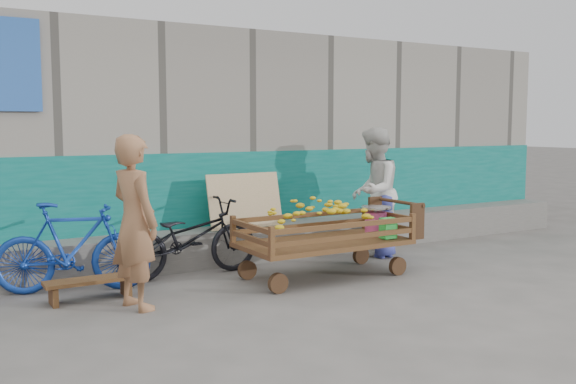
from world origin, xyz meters
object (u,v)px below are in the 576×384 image
vendor_man (135,222)px  bicycle_dark (189,238)px  bench (91,284)px  child (385,226)px  banana_cart (321,225)px  woman (374,191)px  bicycle_blue (73,247)px

vendor_man → bicycle_dark: 1.39m
bicycle_dark → bench: bearing=109.9°
bench → bicycle_dark: bearing=20.7°
vendor_man → child: (3.56, 0.65, -0.42)m
banana_cart → woman: 1.57m
vendor_man → child: 3.64m
vendor_man → woman: (3.56, 0.89, 0.03)m
woman → bench: bearing=-34.7°
child → bicycle_dark: bicycle_dark is taller
banana_cart → bicycle_dark: banana_cart is taller
bench → woman: (3.87, 0.40, 0.70)m
vendor_man → bicycle_dark: (0.92, 0.96, -0.38)m
banana_cart → bench: banana_cart is taller
woman → bicycle_blue: bearing=-40.8°
banana_cart → bench: size_ratio=2.36×
bench → child: size_ratio=1.07×
child → vendor_man: bearing=0.5°
woman → vendor_man: bearing=-26.5°
bicycle_dark → bicycle_blue: 1.31m
child → bicycle_dark: 2.65m
bicycle_dark → child: bearing=-97.6°
bench → bicycle_blue: size_ratio=0.56×
banana_cart → vendor_man: size_ratio=1.27×
bicycle_blue → banana_cart: bearing=-89.4°
child → bicycle_dark: size_ratio=0.49×
banana_cart → woman: (1.35, 0.77, 0.25)m
child → banana_cart: bearing=11.3°
woman → child: 0.50m
child → woman: bearing=-99.9°
child → bicycle_blue: size_ratio=0.52×
bench → child: (3.87, 0.16, 0.25)m
banana_cart → bicycle_dark: 1.54m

